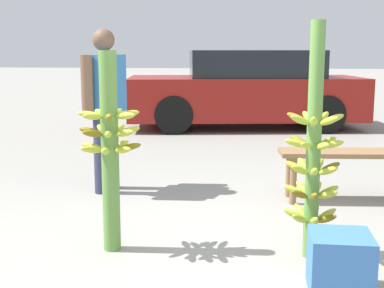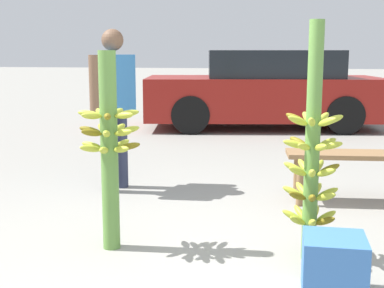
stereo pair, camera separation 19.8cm
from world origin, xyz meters
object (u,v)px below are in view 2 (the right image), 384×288
banana_stalk_left (109,147)px  produce_crate (334,266)px  parked_car (265,90)px  market_bench (355,162)px  banana_stalk_center (312,154)px  vendor_person (114,97)px

banana_stalk_left → produce_crate: (1.44, -0.48, -0.54)m
produce_crate → parked_car: bearing=95.9°
market_bench → produce_crate: market_bench is taller
produce_crate → market_bench: bearing=80.5°
produce_crate → banana_stalk_center: bearing=102.5°
banana_stalk_center → market_bench: bearing=72.7°
banana_stalk_left → market_bench: (1.76, 1.43, -0.33)m
vendor_person → produce_crate: size_ratio=4.56×
banana_stalk_left → vendor_person: size_ratio=0.87×
market_bench → banana_stalk_left: bearing=-146.1°
market_bench → produce_crate: 1.96m
banana_stalk_center → market_bench: 1.50m
banana_stalk_center → produce_crate: bearing=-77.5°
parked_car → produce_crate: bearing=176.9°
banana_stalk_center → produce_crate: banana_stalk_center is taller
market_bench → parked_car: bearing=96.9°
banana_stalk_center → market_bench: size_ratio=1.26×
banana_stalk_left → produce_crate: 1.61m
banana_stalk_center → vendor_person: (-1.80, 1.49, 0.21)m
banana_stalk_center → parked_car: size_ratio=0.36×
vendor_person → banana_stalk_left: bearing=-146.0°
banana_stalk_left → parked_car: (0.76, 6.12, -0.05)m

